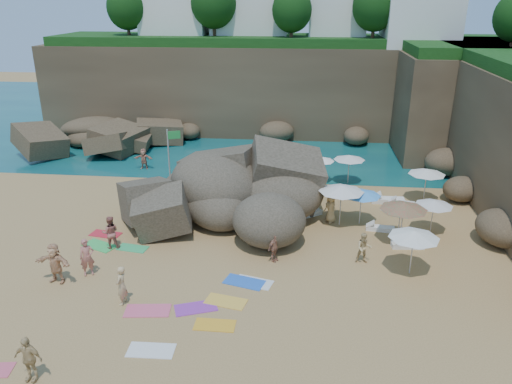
# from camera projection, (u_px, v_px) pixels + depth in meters

# --- Properties ---
(ground) EXTENTS (120.00, 120.00, 0.00)m
(ground) POSITION_uv_depth(u_px,v_px,m) (212.00, 247.00, 25.84)
(ground) COLOR tan
(ground) RESTS_ON ground
(seawater) EXTENTS (120.00, 120.00, 0.00)m
(seawater) POSITION_uv_depth(u_px,v_px,m) (264.00, 117.00, 53.61)
(seawater) COLOR #0C4751
(seawater) RESTS_ON ground
(cliff_back) EXTENTS (44.00, 8.00, 8.00)m
(cliff_back) POSITION_uv_depth(u_px,v_px,m) (280.00, 88.00, 47.33)
(cliff_back) COLOR brown
(cliff_back) RESTS_ON ground
(cliff_corner) EXTENTS (10.00, 12.00, 8.00)m
(cliff_corner) POSITION_uv_depth(u_px,v_px,m) (458.00, 102.00, 41.24)
(cliff_corner) COLOR brown
(cliff_corner) RESTS_ON ground
(rock_promontory) EXTENTS (12.00, 7.00, 2.00)m
(rock_promontory) POSITION_uv_depth(u_px,v_px,m) (118.00, 152.00, 41.72)
(rock_promontory) COLOR brown
(rock_promontory) RESTS_ON ground
(clifftop_buildings) EXTENTS (28.48, 9.48, 7.00)m
(clifftop_buildings) POSITION_uv_depth(u_px,v_px,m) (293.00, 7.00, 45.32)
(clifftop_buildings) COLOR white
(clifftop_buildings) RESTS_ON cliff_back
(clifftop_trees) EXTENTS (35.60, 23.82, 4.40)m
(clifftop_trees) POSITION_uv_depth(u_px,v_px,m) (313.00, 8.00, 39.33)
(clifftop_trees) COLOR #11380F
(clifftop_trees) RESTS_ON ground
(marina_masts) EXTENTS (3.10, 0.10, 6.00)m
(marina_masts) POSITION_uv_depth(u_px,v_px,m) (113.00, 87.00, 54.12)
(marina_masts) COLOR white
(marina_masts) RESTS_ON ground
(rock_outcrop) EXTENTS (11.06, 9.94, 3.62)m
(rock_outcrop) POSITION_uv_depth(u_px,v_px,m) (211.00, 219.00, 29.15)
(rock_outcrop) COLOR brown
(rock_outcrop) RESTS_ON ground
(flag_pole) EXTENTS (0.84, 0.34, 4.41)m
(flag_pole) POSITION_uv_depth(u_px,v_px,m) (171.00, 154.00, 31.64)
(flag_pole) COLOR silver
(flag_pole) RESTS_ON ground
(parasol_0) EXTENTS (2.05, 2.05, 1.93)m
(parasol_0) POSITION_uv_depth(u_px,v_px,m) (281.00, 189.00, 28.80)
(parasol_0) COLOR silver
(parasol_0) RESTS_ON ground
(parasol_1) EXTENTS (2.16, 2.16, 2.04)m
(parasol_1) POSITION_uv_depth(u_px,v_px,m) (349.00, 157.00, 34.06)
(parasol_1) COLOR silver
(parasol_1) RESTS_ON ground
(parasol_2) EXTENTS (1.96, 1.96, 1.86)m
(parasol_2) POSITION_uv_depth(u_px,v_px,m) (320.00, 159.00, 34.34)
(parasol_2) COLOR silver
(parasol_2) RESTS_ON ground
(parasol_3) EXTENTS (2.55, 2.55, 2.41)m
(parasol_3) POSITION_uv_depth(u_px,v_px,m) (342.00, 188.00, 27.63)
(parasol_3) COLOR silver
(parasol_3) RESTS_ON ground
(parasol_6) EXTENTS (2.45, 2.45, 2.32)m
(parasol_6) POSITION_uv_depth(u_px,v_px,m) (404.00, 206.00, 25.52)
(parasol_6) COLOR silver
(parasol_6) RESTS_ON ground
(parasol_7) EXTENTS (2.29, 2.29, 2.16)m
(parasol_7) POSITION_uv_depth(u_px,v_px,m) (427.00, 172.00, 30.98)
(parasol_7) COLOR silver
(parasol_7) RESTS_ON ground
(parasol_8) EXTENTS (2.05, 2.05, 1.93)m
(parasol_8) POSITION_uv_depth(u_px,v_px,m) (434.00, 203.00, 26.81)
(parasol_8) COLOR silver
(parasol_8) RESTS_ON ground
(parasol_9) EXTENTS (2.09, 2.09, 1.97)m
(parasol_9) POSITION_uv_depth(u_px,v_px,m) (401.00, 208.00, 26.11)
(parasol_9) COLOR silver
(parasol_9) RESTS_ON ground
(parasol_10) EXTENTS (2.19, 2.19, 2.07)m
(parasol_10) POSITION_uv_depth(u_px,v_px,m) (362.00, 193.00, 27.88)
(parasol_10) COLOR silver
(parasol_10) RESTS_ON ground
(parasol_11) EXTENTS (2.34, 2.34, 2.21)m
(parasol_11) POSITION_uv_depth(u_px,v_px,m) (414.00, 234.00, 22.71)
(parasol_11) COLOR silver
(parasol_11) RESTS_ON ground
(lounger_0) EXTENTS (2.06, 1.30, 0.30)m
(lounger_0) POSITION_uv_depth(u_px,v_px,m) (249.00, 217.00, 29.03)
(lounger_0) COLOR silver
(lounger_0) RESTS_ON ground
(lounger_1) EXTENTS (1.66, 0.84, 0.25)m
(lounger_1) POSITION_uv_depth(u_px,v_px,m) (401.00, 203.00, 31.03)
(lounger_1) COLOR silver
(lounger_1) RESTS_ON ground
(lounger_2) EXTENTS (1.79, 1.52, 0.28)m
(lounger_2) POSITION_uv_depth(u_px,v_px,m) (307.00, 214.00, 29.51)
(lounger_2) COLOR white
(lounger_2) RESTS_ON ground
(lounger_3) EXTENTS (1.60, 0.71, 0.24)m
(lounger_3) POSITION_uv_depth(u_px,v_px,m) (380.00, 228.00, 27.68)
(lounger_3) COLOR white
(lounger_3) RESTS_ON ground
(lounger_4) EXTENTS (2.03, 0.69, 0.32)m
(lounger_4) POSITION_uv_depth(u_px,v_px,m) (388.00, 200.00, 31.41)
(lounger_4) COLOR white
(lounger_4) RESTS_ON ground
(lounger_5) EXTENTS (1.68, 0.68, 0.25)m
(lounger_5) POSITION_uv_depth(u_px,v_px,m) (407.00, 245.00, 25.80)
(lounger_5) COLOR white
(lounger_5) RESTS_ON ground
(towel_3) EXTENTS (1.66, 1.01, 0.03)m
(towel_3) POSITION_uv_depth(u_px,v_px,m) (133.00, 248.00, 25.74)
(towel_3) COLOR #34B767
(towel_3) RESTS_ON ground
(towel_5) EXTENTS (1.88, 1.28, 0.03)m
(towel_5) POSITION_uv_depth(u_px,v_px,m) (254.00, 282.00, 22.67)
(towel_5) COLOR silver
(towel_5) RESTS_ON ground
(towel_6) EXTENTS (1.94, 1.44, 0.03)m
(towel_6) POSITION_uv_depth(u_px,v_px,m) (196.00, 308.00, 20.80)
(towel_6) COLOR purple
(towel_6) RESTS_ON ground
(towel_7) EXTENTS (1.77, 1.10, 0.03)m
(towel_7) POSITION_uv_depth(u_px,v_px,m) (106.00, 234.00, 27.25)
(towel_7) COLOR red
(towel_7) RESTS_ON ground
(towel_8) EXTENTS (2.00, 1.37, 0.03)m
(towel_8) POSITION_uv_depth(u_px,v_px,m) (244.00, 282.00, 22.68)
(towel_8) COLOR blue
(towel_8) RESTS_ON ground
(towel_9) EXTENTS (1.96, 1.15, 0.03)m
(towel_9) POSITION_uv_depth(u_px,v_px,m) (148.00, 311.00, 20.61)
(towel_9) COLOR #DE5674
(towel_9) RESTS_ON ground
(towel_10) EXTENTS (1.62, 0.81, 0.03)m
(towel_10) POSITION_uv_depth(u_px,v_px,m) (215.00, 325.00, 19.72)
(towel_10) COLOR gold
(towel_10) RESTS_ON ground
(towel_11) EXTENTS (2.01, 1.54, 0.03)m
(towel_11) POSITION_uv_depth(u_px,v_px,m) (100.00, 246.00, 25.99)
(towel_11) COLOR green
(towel_11) RESTS_ON ground
(towel_12) EXTENTS (1.89, 1.22, 0.03)m
(towel_12) POSITION_uv_depth(u_px,v_px,m) (226.00, 301.00, 21.24)
(towel_12) COLOR gold
(towel_12) RESTS_ON ground
(towel_13) EXTENTS (1.75, 0.92, 0.03)m
(towel_13) POSITION_uv_depth(u_px,v_px,m) (151.00, 350.00, 18.30)
(towel_13) COLOR silver
(towel_13) RESTS_ON ground
(person_stand_1) EXTENTS (1.02, 0.90, 1.77)m
(person_stand_1) POSITION_uv_depth(u_px,v_px,m) (110.00, 232.00, 25.47)
(person_stand_1) COLOR #A86054
(person_stand_1) RESTS_ON ground
(person_stand_2) EXTENTS (1.12, 0.63, 1.63)m
(person_stand_2) POSITION_uv_depth(u_px,v_px,m) (254.00, 175.00, 33.91)
(person_stand_2) COLOR #EDBF86
(person_stand_2) RESTS_ON ground
(person_stand_3) EXTENTS (0.77, 0.91, 1.46)m
(person_stand_3) POSITION_uv_depth(u_px,v_px,m) (274.00, 248.00, 24.26)
(person_stand_3) COLOR #A66D53
(person_stand_3) RESTS_ON ground
(person_stand_4) EXTENTS (0.87, 0.94, 1.71)m
(person_stand_4) POSITION_uv_depth(u_px,v_px,m) (331.00, 208.00, 28.52)
(person_stand_4) COLOR tan
(person_stand_4) RESTS_ON ground
(person_stand_5) EXTENTS (1.47, 0.47, 1.57)m
(person_stand_5) POSITION_uv_depth(u_px,v_px,m) (144.00, 159.00, 37.39)
(person_stand_5) COLOR tan
(person_stand_5) RESTS_ON ground
(person_stand_6) EXTENTS (0.49, 0.68, 1.76)m
(person_stand_6) POSITION_uv_depth(u_px,v_px,m) (121.00, 286.00, 20.81)
(person_stand_6) COLOR tan
(person_stand_6) RESTS_ON ground
(person_lie_1) EXTENTS (1.12, 1.77, 0.41)m
(person_lie_1) POSITION_uv_depth(u_px,v_px,m) (32.00, 375.00, 16.85)
(person_lie_1) COLOR tan
(person_lie_1) RESTS_ON ground
(person_lie_3) EXTENTS (2.08, 2.19, 0.51)m
(person_lie_3) POSITION_uv_depth(u_px,v_px,m) (57.00, 277.00, 22.63)
(person_lie_3) COLOR tan
(person_lie_3) RESTS_ON ground
(person_lie_4) EXTENTS (1.48, 1.88, 0.43)m
(person_lie_4) POSITION_uv_depth(u_px,v_px,m) (89.00, 271.00, 23.21)
(person_lie_4) COLOR #B26759
(person_lie_4) RESTS_ON ground
(person_lie_5) EXTENTS (0.75, 1.53, 0.58)m
(person_lie_5) POSITION_uv_depth(u_px,v_px,m) (363.00, 257.00, 24.28)
(person_lie_5) COLOR tan
(person_lie_5) RESTS_ON ground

